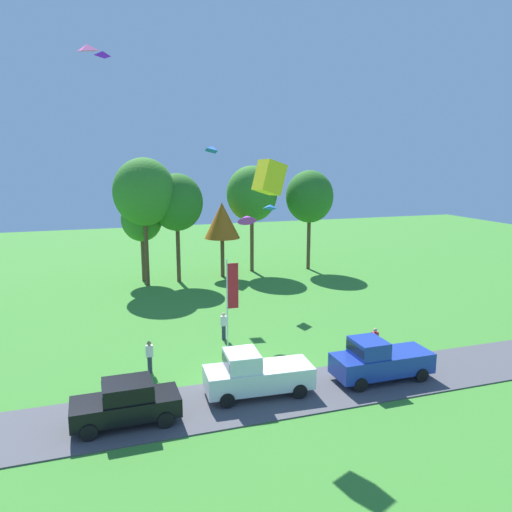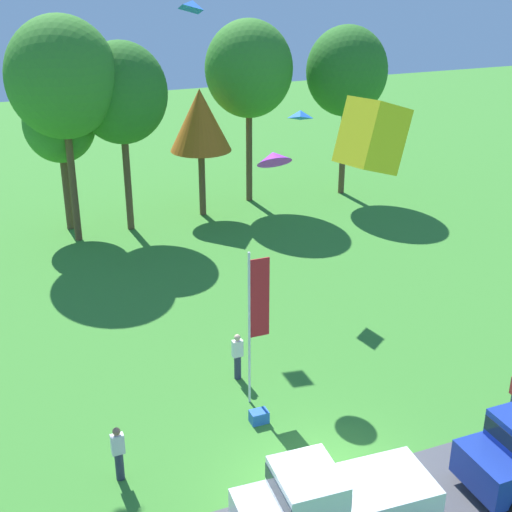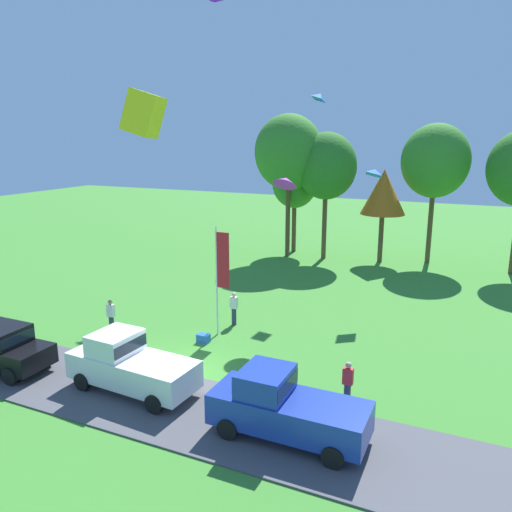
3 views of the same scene
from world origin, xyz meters
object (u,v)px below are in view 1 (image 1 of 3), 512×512
Objects in this scene: car_pickup_by_flagpole at (379,359)px; tree_center_back at (177,203)px; tree_far_left at (252,194)px; cooler_box at (231,352)px; kite_delta_trailing_tail at (247,218)px; kite_box_high_left at (269,177)px; tree_lone_near at (310,197)px; kite_diamond_low_drifter at (87,47)px; flag_banner at (231,292)px; tree_right_of_center at (222,221)px; car_pickup_mid_row at (255,373)px; kite_diamond_mid_center at (270,206)px; person_beside_suv at (375,342)px; person_watching_sky at (150,357)px; tree_far_right at (144,192)px; car_sedan_far_end at (126,401)px; kite_diamond_high_right at (213,149)px; kite_diamond_topmost at (103,53)px; person_on_lawn at (224,326)px; tree_left_of_center at (142,220)px.

car_pickup_by_flagpole is 0.52× the size of tree_center_back.
tree_far_left is 18.35× the size of cooler_box.
kite_box_high_left is at bearing -100.74° from kite_delta_trailing_tail.
tree_lone_near is 29.62m from kite_diamond_low_drifter.
flag_banner is at bearing -111.26° from tree_far_left.
kite_box_high_left is (0.44, -22.69, 2.94)m from tree_center_back.
car_pickup_mid_row is at bearing -101.09° from tree_right_of_center.
kite_diamond_low_drifter reaches higher than car_pickup_by_flagpole.
flag_banner is 4.40× the size of kite_delta_trailing_tail.
car_pickup_by_flagpole is 15.95m from kite_diamond_mid_center.
person_beside_suv is 1.00× the size of person_watching_sky.
car_sedan_far_end is at bearing -98.34° from tree_far_right.
person_beside_suv is 11.60m from kite_box_high_left.
flag_banner is at bearing -121.49° from kite_delta_trailing_tail.
kite_diamond_low_drifter reaches higher than tree_lone_near.
kite_diamond_high_right is at bearing 104.49° from car_pickup_by_flagpole.
tree_far_left reaches higher than car_pickup_by_flagpole.
tree_right_of_center is 9.23m from tree_lone_near.
kite_diamond_topmost is at bearing -145.85° from tree_right_of_center.
tree_far_left is (13.85, 26.00, 6.53)m from car_sedan_far_end.
tree_far_left is 20.85m from flag_banner.
person_on_lawn is 1.95× the size of kite_diamond_topmost.
kite_diamond_low_drifter is (-14.50, -20.75, 8.24)m from tree_far_left.
tree_lone_near is at bearing 61.74° from kite_box_high_left.
kite_diamond_high_right reaches higher than car_sedan_far_end.
kite_diamond_low_drifter is at bearing -110.26° from tree_center_back.
tree_left_of_center is at bearing 109.65° from car_pickup_by_flagpole.
person_beside_suv and person_on_lawn have the same top height.
kite_box_high_left is (-7.14, -24.68, 2.49)m from tree_far_left.
kite_box_high_left reaches higher than car_sedan_far_end.
cooler_box is at bearing 11.40° from person_watching_sky.
kite_diamond_low_drifter is at bearing 145.55° from car_pickup_mid_row.
tree_center_back is at bearing -165.23° from tree_far_left.
car_pickup_mid_row is 27.22m from tree_far_left.
flag_banner is 6.07× the size of kite_diamond_topmost.
person_beside_suv is at bearing 13.99° from kite_box_high_left.
car_pickup_by_flagpole is 8.93× the size of cooler_box.
tree_lone_near reaches higher than person_on_lawn.
tree_lone_near is 12.77m from kite_diamond_mid_center.
person_watching_sky reaches higher than cooler_box.
tree_left_of_center is 16.05m from kite_delta_trailing_tail.
kite_diamond_low_drifter reaches higher than tree_center_back.
person_beside_suv is 22.30m from tree_right_of_center.
car_pickup_mid_row is 5.41× the size of kite_diamond_high_right.
tree_right_of_center is 12.45× the size of cooler_box.
kite_box_high_left reaches higher than tree_center_back.
kite_diamond_topmost is at bearing 114.85° from cooler_box.
car_pickup_by_flagpole is 5.71× the size of kite_diamond_topmost.
person_watching_sky is 17.40m from kite_diamond_high_right.
tree_center_back is at bearing 121.36° from kite_diamond_mid_center.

